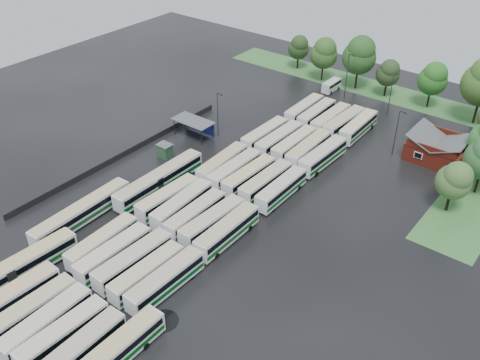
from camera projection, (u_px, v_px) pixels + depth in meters
The scene contains 55 objects.
ground at pixel (183, 222), 83.47m from camera, with size 160.00×160.00×0.00m, color black.
brick_building at pixel (437, 151), 98.19m from camera, with size 10.07×8.60×5.39m.
wash_shed at pixel (194, 122), 105.05m from camera, with size 8.20×4.20×3.58m.
utility_hut at pixel (165, 150), 99.28m from camera, with size 2.70×2.20×2.62m.
grass_strip_north at pixel (379, 90), 124.92m from camera, with size 80.00×10.00×0.01m, color #386E32.
west_fence at pixel (125, 154), 99.74m from camera, with size 0.10×50.00×1.20m, color #2D2D30.
bus_r0c0 at pixel (13, 299), 67.49m from camera, with size 3.07×12.54×3.47m.
bus_r0c1 at pixel (32, 310), 66.03m from camera, with size 2.78×11.91×3.30m.
bus_r0c2 at pixel (46, 323), 64.23m from camera, with size 2.92×12.26×3.40m.
bus_r0c3 at pixel (63, 335), 62.90m from camera, with size 2.88×11.82×3.27m.
bus_r0c4 at pixel (80, 351), 60.90m from camera, with size 2.87×12.18×3.37m.
bus_r1c0 at pixel (103, 243), 76.66m from camera, with size 3.00×12.02×3.32m.
bus_r1c1 at pixel (114, 254), 74.67m from camera, with size 2.64×12.12×3.37m.
bus_r1c2 at pixel (133, 261), 73.36m from camera, with size 3.03×12.53×3.47m.
bus_r1c3 at pixel (147, 273), 71.52m from camera, with size 2.74×11.82×3.28m.
bus_r1c4 at pixel (165, 281), 70.22m from camera, with size 2.81×12.26×3.40m.
bus_r2c0 at pixel (168, 198), 85.80m from camera, with size 2.99×12.04×3.33m.
bus_r2c1 at pixel (182, 205), 84.10m from camera, with size 3.19×12.39×3.42m.
bus_r2c2 at pixel (195, 215), 82.20m from camera, with size 2.63×11.86×3.29m.
bus_r2c3 at pixel (212, 222), 80.65m from camera, with size 3.13×12.26×3.38m.
bus_r2c4 at pixel (227, 231), 78.74m from camera, with size 2.72×12.41×3.45m.
bus_r3c0 at pixel (222, 164), 94.40m from camera, with size 3.19×12.25×3.38m.
bus_r3c1 at pixel (235, 170), 92.65m from camera, with size 2.61×12.15×3.38m.
bus_r3c2 at pixel (249, 176), 91.17m from camera, with size 2.90×11.96×3.31m.
bus_r3c3 at pixel (266, 182), 89.66m from camera, with size 2.74×11.96×3.32m.
bus_r3c4 at pixel (281, 189), 87.95m from camera, with size 2.62×11.80×3.28m.
bus_r4c0 at pixel (265, 135), 103.24m from camera, with size 2.71×12.07×3.35m.
bus_r4c1 at pixel (279, 140), 101.53m from camera, with size 2.79×12.37×3.43m.
bus_r4c2 at pixel (294, 144), 100.15m from camera, with size 2.59×12.00×3.34m.
bus_r4c3 at pixel (309, 149), 98.48m from camera, with size 2.92×12.52×3.47m.
bus_r4c4 at pixel (323, 156), 96.56m from camera, with size 2.98×12.50×3.46m.
bus_r5c0 at pixel (304, 110), 112.36m from camera, with size 2.82×11.94×3.31m.
bus_r5c1 at pixel (316, 114), 110.64m from camera, with size 2.75×11.82×3.28m.
bus_r5c2 at pixel (331, 119), 108.72m from camera, with size 2.66×11.91×3.31m.
bus_r5c3 at pixel (344, 123), 107.31m from camera, with size 3.20×12.40×3.42m.
bus_r5c4 at pixel (358, 127), 105.91m from camera, with size 2.89×12.16×3.37m.
artic_bus_west_a at pixel (14, 271), 71.69m from camera, with size 3.53×18.45×3.40m.
artic_bus_west_b at pixel (159, 180), 89.98m from camera, with size 2.66×18.56×3.44m.
artic_bus_west_c at pixel (82, 213), 82.54m from camera, with size 3.12×18.00×3.33m.
minibus at pixel (331, 85), 123.87m from camera, with size 2.16×5.64×2.45m.
tree_north_0 at pixel (299, 47), 132.87m from camera, with size 5.28×5.28×8.74m.
tree_north_1 at pixel (324, 53), 125.83m from camera, with size 6.52×6.52×10.80m.
tree_north_2 at pixel (360, 55), 121.08m from camera, with size 7.76×7.76×12.85m.
tree_north_3 at pixel (389, 73), 119.05m from camera, with size 5.35×5.35×8.86m.
tree_north_4 at pixel (433, 78), 113.75m from camera, with size 6.32×6.32×10.47m.
tree_east_0 at pixel (455, 180), 82.68m from camera, with size 5.63×5.61×9.30m.
lamp_post_ne at pixel (397, 130), 97.49m from camera, with size 1.42×0.28×9.24m.
lamp_post_nw at pixel (218, 111), 103.90m from camera, with size 1.42×0.28×9.23m.
lamp_post_back_w at pixel (348, 73), 117.96m from camera, with size 1.61×0.31×10.44m.
lamp_post_back_e at pixel (391, 93), 110.84m from camera, with size 1.42×0.28×9.19m.
puddle_0 at pixel (69, 287), 71.82m from camera, with size 6.20×6.20×0.01m, color black.
puddle_1 at pixel (96, 337), 64.87m from camera, with size 4.19×4.19×0.01m, color black.
puddle_2 at pixel (137, 202), 88.09m from camera, with size 6.46×6.46×0.01m, color black.
puddle_3 at pixel (203, 232), 81.53m from camera, with size 3.68×3.68×0.01m, color black.
puddle_4 at pixel (163, 321), 66.94m from camera, with size 3.93×3.93×0.01m, color black.
Camera 1 is at (47.50, -46.28, 51.90)m, focal length 40.00 mm.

